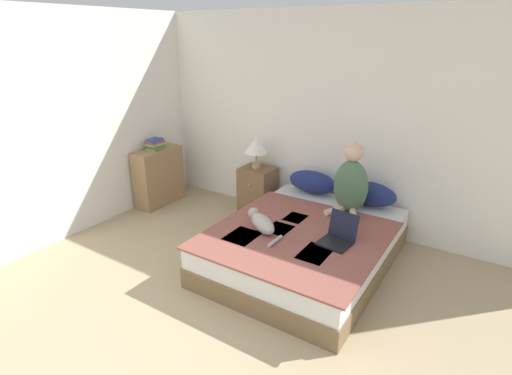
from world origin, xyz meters
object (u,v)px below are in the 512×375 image
cat_tabby (262,222)px  laptop_open (338,237)px  pillow_near (312,182)px  book_stack_top (155,144)px  nightstand (258,190)px  table_lamp (256,146)px  pillow_far (369,194)px  person_sitting (351,183)px  bed (305,245)px  bookshelf (159,177)px

cat_tabby → laptop_open: size_ratio=1.42×
pillow_near → book_stack_top: size_ratio=2.40×
nightstand → table_lamp: size_ratio=1.51×
pillow_far → nightstand: bearing=-178.5°
person_sitting → pillow_far: bearing=66.1°
pillow_near → person_sitting: 0.68m
bed → pillow_near: size_ratio=3.40×
table_lamp → book_stack_top: (-1.31, -0.50, -0.06)m
pillow_far → book_stack_top: 2.88m
nightstand → bed: bearing=-36.9°
pillow_far → person_sitting: bearing=-113.9°
pillow_far → nightstand: 1.50m
bed → person_sitting: 0.84m
cat_tabby → book_stack_top: (-2.12, 0.65, 0.35)m
pillow_far → nightstand: pillow_far is taller
pillow_far → cat_tabby: bearing=-120.2°
cat_tabby → laptop_open: (0.73, 0.18, -0.03)m
bed → pillow_near: bearing=111.9°
pillow_near → book_stack_top: (-2.10, -0.54, 0.29)m
pillow_far → laptop_open: 1.02m
cat_tabby → table_lamp: size_ratio=1.19×
book_stack_top → table_lamp: bearing=20.9°
cat_tabby → nightstand: (-0.79, 1.15, -0.20)m
pillow_near → nightstand: size_ratio=0.98×
bed → pillow_far: pillow_far is taller
pillow_near → cat_tabby: (0.02, -1.19, -0.05)m
pillow_far → nightstand: (-1.48, -0.04, -0.26)m
person_sitting → laptop_open: (0.17, -0.72, -0.28)m
person_sitting → cat_tabby: size_ratio=1.59×
pillow_near → cat_tabby: bearing=-89.2°
nightstand → bookshelf: (-1.33, -0.50, 0.08)m
laptop_open → book_stack_top: (-2.85, 0.47, 0.37)m
person_sitting → bookshelf: (-2.68, -0.24, -0.37)m
table_lamp → laptop_open: bearing=-32.3°
book_stack_top → person_sitting: bearing=5.2°
cat_tabby → bookshelf: bearing=14.5°
person_sitting → bookshelf: bearing=-174.8°
nightstand → bookshelf: size_ratio=0.79×
pillow_near → laptop_open: bearing=-53.5°
book_stack_top → bookshelf: bearing=14.9°
pillow_near → table_lamp: table_lamp is taller
pillow_far → bookshelf: size_ratio=0.77×
bed → table_lamp: bearing=143.6°
bed → person_sitting: bearing=69.0°
pillow_far → cat_tabby: size_ratio=1.25×
cat_tabby → laptop_open: bearing=-134.3°
table_lamp → nightstand: bearing=-0.7°
table_lamp → bookshelf: table_lamp is taller
pillow_near → book_stack_top: bearing=-165.7°
bed → table_lamp: 1.59m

